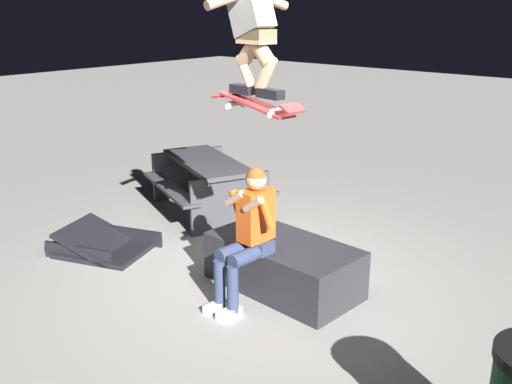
% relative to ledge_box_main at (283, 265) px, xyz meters
% --- Properties ---
extents(ground_plane, '(40.00, 40.00, 0.00)m').
position_rel_ledge_box_main_xyz_m(ground_plane, '(0.29, 0.10, -0.25)').
color(ground_plane, gray).
extents(ledge_box_main, '(1.59, 0.89, 0.51)m').
position_rel_ledge_box_main_xyz_m(ledge_box_main, '(0.00, 0.00, 0.00)').
color(ledge_box_main, '#28282D').
rests_on(ledge_box_main, ground).
extents(person_sitting_on_ledge, '(0.59, 0.76, 1.34)m').
position_rel_ledge_box_main_xyz_m(person_sitting_on_ledge, '(0.08, 0.45, 0.50)').
color(person_sitting_on_ledge, '#2D3856').
rests_on(person_sitting_on_ledge, ground).
extents(skateboard, '(1.04, 0.34, 0.15)m').
position_rel_ledge_box_main_xyz_m(skateboard, '(-0.02, 0.45, 1.70)').
color(skateboard, '#B72D2D').
extents(skater_airborne, '(0.63, 0.89, 1.12)m').
position_rel_ledge_box_main_xyz_m(skater_airborne, '(0.04, 0.44, 2.39)').
color(skater_airborne, black).
extents(kicker_ramp, '(1.18, 1.07, 0.40)m').
position_rel_ledge_box_main_xyz_m(kicker_ramp, '(2.15, 0.66, -0.19)').
color(kicker_ramp, black).
rests_on(kicker_ramp, ground).
extents(picnic_table_back, '(2.08, 1.89, 0.75)m').
position_rel_ledge_box_main_xyz_m(picnic_table_back, '(2.23, -1.13, 0.25)').
color(picnic_table_back, '#38383D').
rests_on(picnic_table_back, ground).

